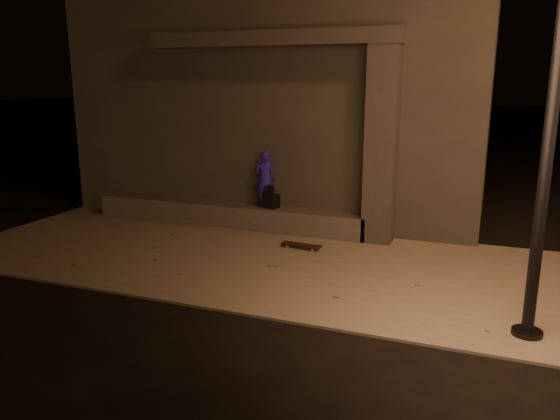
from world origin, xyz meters
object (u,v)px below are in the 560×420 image
at_px(column, 382,146).
at_px(skateboarder, 265,179).
at_px(backpack, 270,200).
at_px(skateboard, 301,245).

xyz_separation_m(column, skateboarder, (-2.32, 0.00, -0.77)).
distance_m(column, backpack, 2.51).
bearing_deg(backpack, column, 15.93).
xyz_separation_m(backpack, skateboard, (1.03, -1.02, -0.55)).
bearing_deg(skateboard, column, 44.89).
distance_m(backpack, skateboard, 1.55).
bearing_deg(column, skateboard, -139.29).
relative_size(skateboarder, skateboard, 1.53).
relative_size(skateboarder, backpack, 2.38).
height_order(column, skateboard, column).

